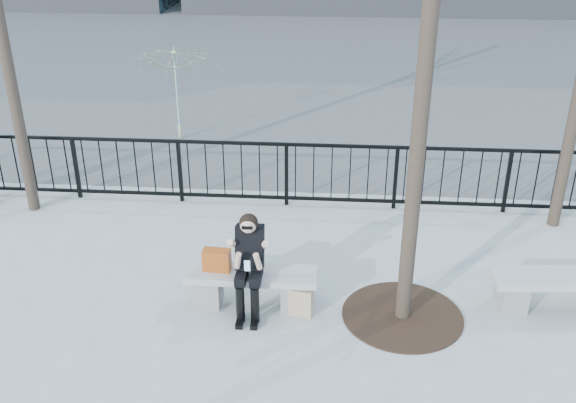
{
  "coord_description": "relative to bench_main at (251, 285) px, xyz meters",
  "views": [
    {
      "loc": [
        1.0,
        -6.79,
        4.72
      ],
      "look_at": [
        0.4,
        0.8,
        1.1
      ],
      "focal_mm": 40.0,
      "sensor_mm": 36.0,
      "label": 1
    }
  ],
  "objects": [
    {
      "name": "ground",
      "position": [
        0.0,
        0.0,
        -0.3
      ],
      "size": [
        120.0,
        120.0,
        0.0
      ],
      "primitive_type": "plane",
      "color": "gray",
      "rests_on": "ground"
    },
    {
      "name": "street_surface",
      "position": [
        0.0,
        15.0,
        -0.3
      ],
      "size": [
        60.0,
        23.0,
        0.01
      ],
      "primitive_type": "cube",
      "color": "#474747",
      "rests_on": "ground"
    },
    {
      "name": "railing",
      "position": [
        0.0,
        3.0,
        0.25
      ],
      "size": [
        14.0,
        0.06,
        1.1
      ],
      "color": "black",
      "rests_on": "ground"
    },
    {
      "name": "tree_grate",
      "position": [
        1.9,
        -0.1,
        -0.29
      ],
      "size": [
        1.5,
        1.5,
        0.02
      ],
      "primitive_type": "cylinder",
      "color": "black",
      "rests_on": "ground"
    },
    {
      "name": "bench_main",
      "position": [
        0.0,
        0.0,
        0.0
      ],
      "size": [
        1.65,
        0.46,
        0.49
      ],
      "color": "slate",
      "rests_on": "ground"
    },
    {
      "name": "bench_second",
      "position": [
        3.84,
        0.2,
        0.01
      ],
      "size": [
        1.7,
        0.48,
        0.51
      ],
      "rotation": [
        0.0,
        0.0,
        0.08
      ],
      "color": "slate",
      "rests_on": "ground"
    },
    {
      "name": "seated_woman",
      "position": [
        0.0,
        -0.16,
        0.37
      ],
      "size": [
        0.5,
        0.64,
        1.34
      ],
      "color": "black",
      "rests_on": "ground"
    },
    {
      "name": "handbag",
      "position": [
        -0.43,
        0.02,
        0.33
      ],
      "size": [
        0.35,
        0.19,
        0.28
      ],
      "primitive_type": "cube",
      "rotation": [
        0.0,
        0.0,
        -0.07
      ],
      "color": "#A54614",
      "rests_on": "bench_main"
    },
    {
      "name": "shopping_bag",
      "position": [
        0.59,
        -0.14,
        -0.11
      ],
      "size": [
        0.42,
        0.24,
        0.37
      ],
      "primitive_type": "cube",
      "rotation": [
        0.0,
        0.0,
        -0.25
      ],
      "color": "#D0B193",
      "rests_on": "ground"
    },
    {
      "name": "vendor_umbrella",
      "position": [
        -2.37,
        6.01,
        0.69
      ],
      "size": [
        2.89,
        2.91,
        1.99
      ],
      "primitive_type": "imported",
      "rotation": [
        0.0,
        0.0,
        -0.42
      ],
      "color": "#FBEF37",
      "rests_on": "ground"
    }
  ]
}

